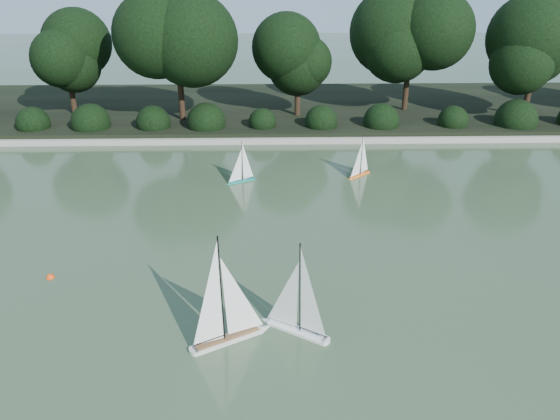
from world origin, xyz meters
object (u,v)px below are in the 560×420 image
sailboat_white_a (292,316)px  sailboat_teal (239,175)px  sailboat_white_b (233,323)px  sailboat_orange (358,170)px  race_buoy (50,278)px

sailboat_white_a → sailboat_teal: (-1.09, 6.36, -0.08)m
sailboat_white_b → sailboat_white_a: bearing=12.3°
sailboat_white_a → sailboat_orange: bearing=72.9°
sailboat_white_b → race_buoy: 3.90m
sailboat_teal → race_buoy: bearing=-124.4°
sailboat_white_b → sailboat_orange: sailboat_white_b is taller
sailboat_orange → sailboat_teal: size_ratio=1.05×
sailboat_white_b → sailboat_teal: bearing=91.7°
sailboat_white_b → sailboat_orange: size_ratio=1.53×
sailboat_white_a → sailboat_orange: sailboat_white_a is taller
sailboat_teal → race_buoy: sailboat_teal is taller
sailboat_white_b → sailboat_teal: (-0.20, 6.56, -0.10)m
race_buoy → sailboat_white_a: bearing=-21.0°
sailboat_white_a → race_buoy: size_ratio=11.18×
sailboat_teal → race_buoy: size_ratio=7.79×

